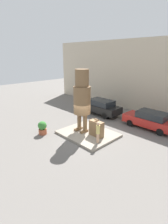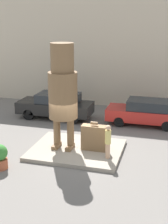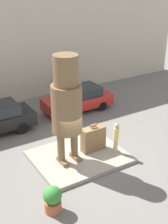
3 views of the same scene
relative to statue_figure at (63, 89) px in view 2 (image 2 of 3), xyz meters
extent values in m
plane|color=slate|center=(0.64, 0.05, -3.13)|extent=(60.00, 60.00, 0.00)
cube|color=gray|center=(0.64, 0.05, -3.04)|extent=(4.37, 3.53, 0.18)
cube|color=beige|center=(0.64, 8.78, 0.84)|extent=(28.00, 0.60, 7.93)
cube|color=brown|center=(-0.35, -0.12, -2.86)|extent=(0.27, 0.78, 0.17)
cube|color=brown|center=(0.35, -0.12, -2.86)|extent=(0.27, 0.78, 0.17)
cylinder|color=brown|center=(-0.35, 0.00, -2.10)|extent=(0.34, 0.34, 1.36)
cylinder|color=brown|center=(0.35, 0.00, -2.10)|extent=(0.34, 0.34, 1.36)
cylinder|color=brown|center=(0.00, 0.00, -0.32)|extent=(1.36, 1.36, 2.19)
cylinder|color=brown|center=(0.00, 0.00, 1.44)|extent=(1.07, 1.07, 1.32)
cube|color=brown|center=(1.49, 0.12, -2.34)|extent=(1.20, 0.47, 1.23)
cylinder|color=brown|center=(1.49, 0.12, -1.60)|extent=(0.33, 0.14, 0.14)
cylinder|color=tan|center=(2.31, -0.63, -2.59)|extent=(0.21, 0.21, 0.71)
cylinder|color=#DBC66B|center=(2.31, -0.63, -1.92)|extent=(0.27, 0.27, 0.63)
sphere|color=tan|center=(2.31, -0.63, -1.49)|extent=(0.24, 0.24, 0.24)
cube|color=black|center=(-2.25, 4.74, -2.42)|extent=(4.80, 1.88, 0.73)
cube|color=#1E2328|center=(-2.01, 4.74, -1.77)|extent=(2.64, 1.69, 0.57)
cylinder|color=black|center=(-3.73, 3.88, -2.78)|extent=(0.69, 0.18, 0.69)
cylinder|color=black|center=(-3.73, 5.59, -2.78)|extent=(0.69, 0.18, 0.69)
cylinder|color=black|center=(-0.76, 3.88, -2.78)|extent=(0.69, 0.18, 0.69)
cylinder|color=black|center=(-0.76, 5.59, -2.78)|extent=(0.69, 0.18, 0.69)
cube|color=#B2231E|center=(3.42, 4.92, -2.47)|extent=(4.48, 1.76, 0.70)
cube|color=#1E2328|center=(3.65, 4.92, -1.84)|extent=(2.46, 1.59, 0.57)
cylinder|color=black|center=(2.03, 4.13, -2.82)|extent=(0.62, 0.18, 0.62)
cylinder|color=black|center=(2.03, 5.71, -2.82)|extent=(0.62, 0.18, 0.62)
cylinder|color=black|center=(4.81, 4.13, -2.82)|extent=(0.62, 0.18, 0.62)
cylinder|color=black|center=(4.81, 5.71, -2.82)|extent=(0.62, 0.18, 0.62)
cylinder|color=#AD5638|center=(-2.05, -2.54, -2.91)|extent=(0.65, 0.65, 0.45)
camera|label=1|loc=(9.80, -9.21, 3.12)|focal=28.00mm
camera|label=2|loc=(4.76, -13.37, 3.24)|focal=50.00mm
camera|label=3|loc=(-5.88, -10.99, 5.25)|focal=50.00mm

